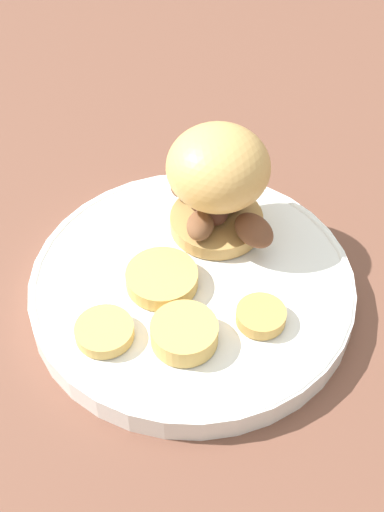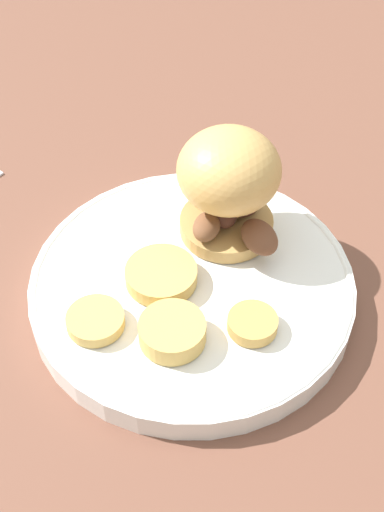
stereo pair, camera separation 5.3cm
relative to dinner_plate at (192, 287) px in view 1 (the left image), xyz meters
name	(u,v)px [view 1 (the left image)]	position (x,y,z in m)	size (l,w,h in m)	color
ground_plane	(192,297)	(0.00, 0.00, -0.01)	(4.00, 4.00, 0.00)	brown
dinner_plate	(192,287)	(0.00, 0.00, 0.00)	(0.25, 0.25, 0.02)	white
sandwich	(218,181)	(-0.05, 0.03, 0.06)	(0.11, 0.08, 0.09)	tan
potato_round_0	(184,333)	(0.06, -0.02, 0.02)	(0.05, 0.05, 0.02)	tan
potato_round_1	(163,281)	(0.00, -0.02, 0.02)	(0.06, 0.06, 0.01)	tan
potato_round_2	(104,331)	(0.04, -0.07, 0.02)	(0.04, 0.04, 0.01)	tan
potato_round_3	(261,316)	(0.05, 0.04, 0.02)	(0.04, 0.04, 0.01)	tan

